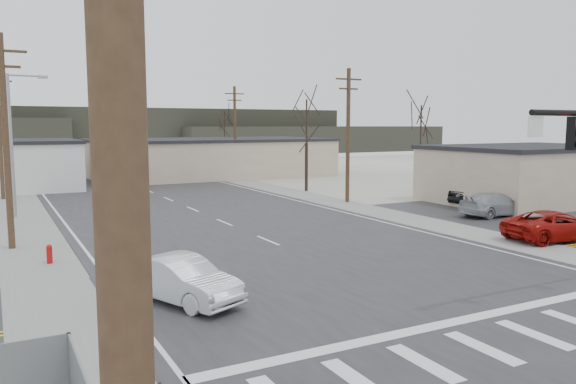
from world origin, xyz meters
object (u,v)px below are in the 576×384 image
car_far_a (126,172)px  car_parked_silver (495,204)px  sedan_crossing (181,279)px  car_far_b (40,170)px  fire_hydrant (49,254)px  car_parked_dark_a (475,194)px  car_parked_red (555,226)px

car_far_a → car_parked_silver: (15.78, -35.81, -0.05)m
sedan_crossing → car_far_b: 51.56m
fire_hydrant → car_parked_dark_a: 29.67m
sedan_crossing → car_far_a: size_ratio=0.85×
car_far_b → car_parked_dark_a: car_parked_dark_a is taller
car_parked_red → car_parked_dark_a: car_parked_dark_a is taller
fire_hydrant → car_far_a: size_ratio=0.16×
fire_hydrant → car_far_a: (10.73, 36.03, 0.38)m
fire_hydrant → car_parked_red: car_parked_red is taller
sedan_crossing → car_parked_red: sedan_crossing is taller
car_parked_dark_a → car_parked_silver: size_ratio=0.91×
car_parked_red → car_parked_silver: (3.39, 6.89, -0.00)m
car_parked_red → car_far_a: bearing=23.7°
sedan_crossing → car_far_a: 44.20m
car_far_a → car_parked_dark_a: size_ratio=1.16×
sedan_crossing → car_parked_silver: 24.41m
car_far_a → car_parked_silver: 39.14m
car_far_b → fire_hydrant: bearing=-116.3°
car_parked_red → car_parked_silver: bearing=-18.7°
sedan_crossing → car_far_b: bearing=66.8°
car_far_a → car_parked_red: car_far_a is taller
fire_hydrant → car_far_b: car_far_b is taller
sedan_crossing → car_parked_silver: bearing=-5.2°
sedan_crossing → car_far_a: car_far_a is taller
car_far_a → car_parked_red: (12.39, -42.71, -0.05)m
car_far_a → sedan_crossing: bearing=93.7°
sedan_crossing → car_parked_red: size_ratio=0.85×
car_far_a → car_parked_red: 44.47m
car_far_b → sedan_crossing: bearing=-112.0°
car_far_a → fire_hydrant: bearing=86.7°
fire_hydrant → car_parked_silver: car_parked_silver is taller
sedan_crossing → car_parked_dark_a: size_ratio=0.98×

